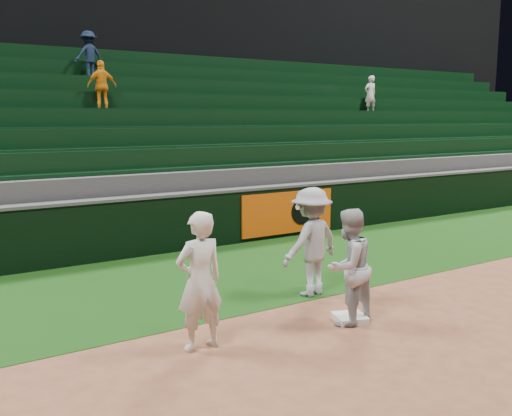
{
  "coord_description": "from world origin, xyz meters",
  "views": [
    {
      "loc": [
        -4.93,
        -5.87,
        2.84
      ],
      "look_at": [
        0.34,
        2.3,
        1.3
      ],
      "focal_mm": 40.0,
      "sensor_mm": 36.0,
      "label": 1
    }
  ],
  "objects_px": {
    "baserunner": "(348,267)",
    "base_coach": "(311,242)",
    "first_baseman": "(200,281)",
    "first_base": "(350,318)"
  },
  "relations": [
    {
      "from": "baserunner",
      "to": "base_coach",
      "type": "bearing_deg",
      "value": -116.22
    },
    {
      "from": "first_baseman",
      "to": "base_coach",
      "type": "distance_m",
      "value": 2.69
    },
    {
      "from": "first_base",
      "to": "baserunner",
      "type": "bearing_deg",
      "value": -160.77
    },
    {
      "from": "first_baseman",
      "to": "base_coach",
      "type": "bearing_deg",
      "value": -161.63
    },
    {
      "from": "base_coach",
      "to": "first_base",
      "type": "bearing_deg",
      "value": 67.4
    },
    {
      "from": "first_base",
      "to": "baserunner",
      "type": "xyz_separation_m",
      "value": [
        -0.08,
        -0.03,
        0.76
      ]
    },
    {
      "from": "first_base",
      "to": "baserunner",
      "type": "height_order",
      "value": "baserunner"
    },
    {
      "from": "first_base",
      "to": "first_baseman",
      "type": "relative_size",
      "value": 0.24
    },
    {
      "from": "first_baseman",
      "to": "baserunner",
      "type": "bearing_deg",
      "value": 168.41
    },
    {
      "from": "first_base",
      "to": "first_baseman",
      "type": "bearing_deg",
      "value": 172.34
    }
  ]
}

